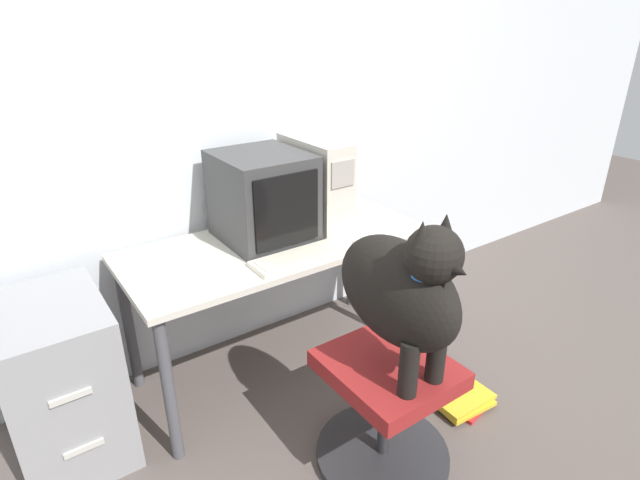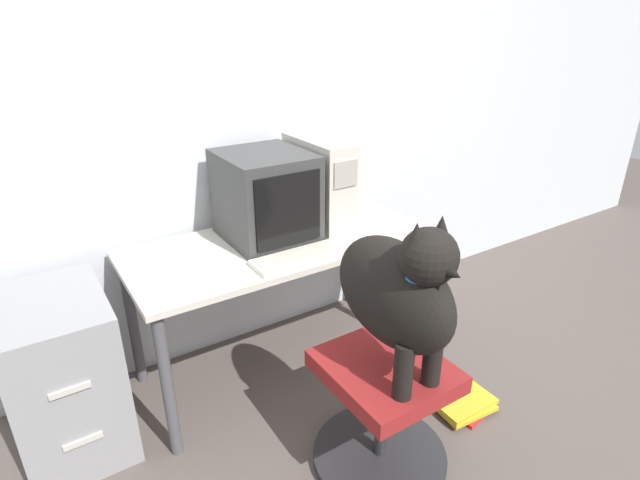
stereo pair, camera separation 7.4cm
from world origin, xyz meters
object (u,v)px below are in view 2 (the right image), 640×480
at_px(pc_tower, 319,182).
at_px(dog, 398,291).
at_px(crt_monitor, 266,196).
at_px(book_stack_floor, 466,405).
at_px(office_chair, 382,412).
at_px(keyboard, 304,256).
at_px(filing_cabinet, 65,375).

distance_m(pc_tower, dog, 0.95).
distance_m(crt_monitor, pc_tower, 0.31).
xyz_separation_m(pc_tower, book_stack_floor, (0.27, -0.86, -0.92)).
distance_m(pc_tower, office_chair, 1.14).
bearing_deg(keyboard, crt_monitor, 94.62).
bearing_deg(crt_monitor, pc_tower, 1.86).
xyz_separation_m(dog, filing_cabinet, (-1.04, 0.85, -0.49)).
relative_size(keyboard, book_stack_floor, 1.67).
bearing_deg(filing_cabinet, keyboard, -14.20).
distance_m(crt_monitor, keyboard, 0.36).
relative_size(pc_tower, keyboard, 0.96).
bearing_deg(book_stack_floor, pc_tower, 107.43).
height_order(pc_tower, book_stack_floor, pc_tower).
bearing_deg(crt_monitor, book_stack_floor, -55.83).
bearing_deg(keyboard, pc_tower, 47.90).
bearing_deg(office_chair, keyboard, 93.18).
distance_m(keyboard, office_chair, 0.73).
relative_size(crt_monitor, keyboard, 0.94).
bearing_deg(filing_cabinet, dog, -39.10).
bearing_deg(pc_tower, dog, -105.63).
height_order(crt_monitor, keyboard, crt_monitor).
bearing_deg(filing_cabinet, crt_monitor, 2.79).
bearing_deg(keyboard, dog, -87.04).
bearing_deg(office_chair, crt_monitor, 93.70).
distance_m(pc_tower, filing_cabinet, 1.43).
bearing_deg(office_chair, filing_cabinet, 142.32).
distance_m(office_chair, dog, 0.58).
xyz_separation_m(keyboard, filing_cabinet, (-1.01, 0.26, -0.39)).
distance_m(crt_monitor, filing_cabinet, 1.15).
height_order(crt_monitor, book_stack_floor, crt_monitor).
distance_m(crt_monitor, office_chair, 1.09).
relative_size(keyboard, office_chair, 0.85).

